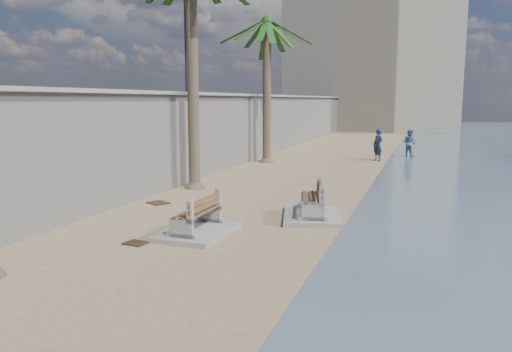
# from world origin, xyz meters

# --- Properties ---
(ground_plane) EXTENTS (140.00, 140.00, 0.00)m
(ground_plane) POSITION_xyz_m (0.00, 0.00, 0.00)
(ground_plane) COLOR #93795A
(seawall) EXTENTS (0.45, 70.00, 3.50)m
(seawall) POSITION_xyz_m (-5.20, 20.00, 1.75)
(seawall) COLOR gray
(seawall) RESTS_ON ground_plane
(wall_cap) EXTENTS (0.80, 70.00, 0.12)m
(wall_cap) POSITION_xyz_m (-5.20, 20.00, 3.55)
(wall_cap) COLOR gray
(wall_cap) RESTS_ON seawall
(end_building) EXTENTS (18.00, 12.00, 14.00)m
(end_building) POSITION_xyz_m (-2.00, 52.00, 7.00)
(end_building) COLOR #B7AA93
(end_building) RESTS_ON ground_plane
(bench_near) EXTENTS (1.53, 2.23, 0.92)m
(bench_near) POSITION_xyz_m (-1.33, 4.92, 0.40)
(bench_near) COLOR gray
(bench_near) RESTS_ON ground_plane
(bench_far) EXTENTS (2.08, 2.61, 0.96)m
(bench_far) POSITION_xyz_m (0.99, 7.52, 0.42)
(bench_far) COLOR gray
(bench_far) RESTS_ON ground_plane
(palm_back) EXTENTS (5.00, 5.00, 8.18)m
(palm_back) POSITION_xyz_m (-4.09, 19.23, 7.17)
(palm_back) COLOR brown
(palm_back) RESTS_ON ground_plane
(streetlight) EXTENTS (0.28, 0.28, 5.12)m
(streetlight) POSITION_xyz_m (-5.10, 12.00, 6.64)
(streetlight) COLOR #2D2D33
(streetlight) RESTS_ON wall_cap
(person_a) EXTENTS (0.86, 0.83, 1.98)m
(person_a) POSITION_xyz_m (1.45, 21.75, 0.99)
(person_a) COLOR #151F39
(person_a) RESTS_ON ground_plane
(person_b) EXTENTS (1.07, 1.01, 1.76)m
(person_b) POSITION_xyz_m (3.00, 24.41, 0.88)
(person_b) COLOR #44618E
(person_b) RESTS_ON ground_plane
(debris_c) EXTENTS (0.86, 0.80, 0.03)m
(debris_c) POSITION_xyz_m (-4.14, 7.89, 0.01)
(debris_c) COLOR #382616
(debris_c) RESTS_ON ground_plane
(debris_d) EXTENTS (0.56, 0.47, 0.03)m
(debris_d) POSITION_xyz_m (-2.31, 3.69, 0.01)
(debris_d) COLOR #382616
(debris_d) RESTS_ON ground_plane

